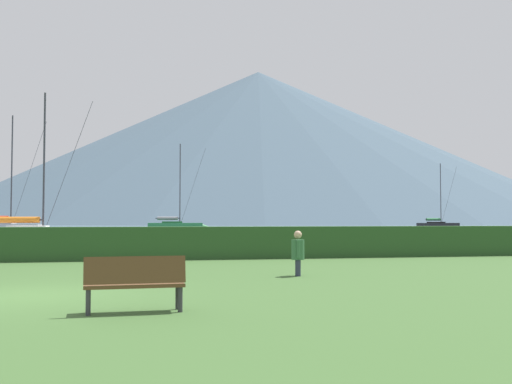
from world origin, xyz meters
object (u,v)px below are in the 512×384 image
at_px(sailboat_slip_1, 439,225).
at_px(sailboat_slip_5, 36,234).
at_px(sailboat_slip_2, 176,226).
at_px(sailboat_slip_0, 6,228).
at_px(park_bench_near_path, 135,281).
at_px(person_seated_viewer, 298,251).

height_order(sailboat_slip_1, sailboat_slip_5, sailboat_slip_1).
bearing_deg(sailboat_slip_5, sailboat_slip_2, 75.78).
height_order(sailboat_slip_1, sailboat_slip_2, sailboat_slip_2).
height_order(sailboat_slip_0, sailboat_slip_5, sailboat_slip_0).
xyz_separation_m(sailboat_slip_5, park_bench_near_path, (5.87, -30.31, -0.08)).
bearing_deg(sailboat_slip_2, sailboat_slip_0, -135.32).
bearing_deg(sailboat_slip_5, sailboat_slip_0, 107.18).
bearing_deg(sailboat_slip_0, person_seated_viewer, -64.57).
relative_size(sailboat_slip_1, sailboat_slip_5, 1.06).
height_order(sailboat_slip_0, sailboat_slip_1, sailboat_slip_0).
bearing_deg(sailboat_slip_1, sailboat_slip_5, -145.79).
xyz_separation_m(sailboat_slip_0, sailboat_slip_5, (6.14, -23.42, -0.08)).
bearing_deg(sailboat_slip_1, sailboat_slip_0, -165.88).
distance_m(sailboat_slip_2, sailboat_slip_5, 40.72).
bearing_deg(sailboat_slip_0, park_bench_near_path, -71.00).
xyz_separation_m(sailboat_slip_0, park_bench_near_path, (12.01, -53.73, -0.15)).
distance_m(sailboat_slip_0, park_bench_near_path, 55.06).
relative_size(sailboat_slip_0, sailboat_slip_1, 1.16).
bearing_deg(sailboat_slip_5, person_seated_viewer, -64.50).
bearing_deg(person_seated_viewer, sailboat_slip_5, 124.30).
distance_m(sailboat_slip_1, sailboat_slip_2, 41.47).
distance_m(park_bench_near_path, person_seated_viewer, 7.43).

